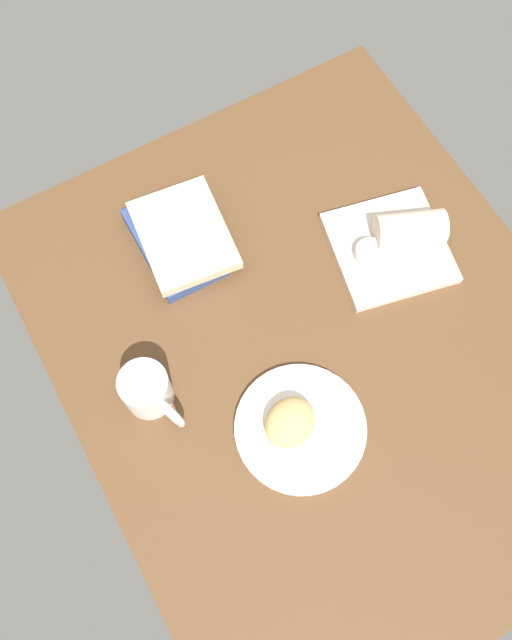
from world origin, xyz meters
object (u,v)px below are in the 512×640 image
at_px(scone_pastry, 290,422).
at_px(book_stack, 179,239).
at_px(square_plate, 389,248).
at_px(sauce_cup, 370,253).
at_px(breakfast_wrap, 410,229).
at_px(round_plate, 300,428).
at_px(coffee_mug, 148,391).

height_order(scone_pastry, book_stack, scone_pastry).
bearing_deg(square_plate, sauce_cup, 89.82).
relative_size(breakfast_wrap, book_stack, 0.57).
bearing_deg(scone_pastry, round_plate, -130.54).
distance_m(round_plate, breakfast_wrap, 0.43).
height_order(breakfast_wrap, book_stack, breakfast_wrap).
distance_m(round_plate, coffee_mug, 0.27).
distance_m(square_plate, breakfast_wrap, 0.06).
height_order(round_plate, book_stack, book_stack).
relative_size(scone_pastry, sauce_cup, 1.62).
relative_size(round_plate, scone_pastry, 2.45).
relative_size(scone_pastry, book_stack, 0.41).
xyz_separation_m(square_plate, sauce_cup, (0.00, 0.05, 0.02)).
height_order(scone_pastry, sauce_cup, scone_pastry).
height_order(square_plate, sauce_cup, sauce_cup).
distance_m(round_plate, book_stack, 0.42).
distance_m(sauce_cup, book_stack, 0.36).
bearing_deg(breakfast_wrap, book_stack, 84.69).
bearing_deg(sauce_cup, book_stack, 55.19).
bearing_deg(book_stack, round_plate, -177.77).
xyz_separation_m(square_plate, book_stack, (0.21, 0.34, 0.02)).
bearing_deg(sauce_cup, square_plate, -90.18).
bearing_deg(square_plate, scone_pastry, 120.60).
height_order(sauce_cup, breakfast_wrap, breakfast_wrap).
bearing_deg(square_plate, book_stack, 59.05).
bearing_deg(round_plate, scone_pastry, 49.46).
distance_m(square_plate, sauce_cup, 0.05).
height_order(breakfast_wrap, coffee_mug, coffee_mug).
relative_size(square_plate, breakfast_wrap, 1.65).
bearing_deg(sauce_cup, breakfast_wrap, -90.18).
bearing_deg(coffee_mug, scone_pastry, -131.69).
height_order(round_plate, coffee_mug, coffee_mug).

